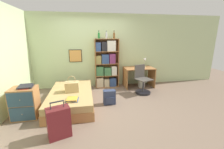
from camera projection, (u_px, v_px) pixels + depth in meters
name	position (u px, v px, depth m)	size (l,w,h in m)	color
ground_plane	(97.00, 102.00, 4.25)	(14.00, 14.00, 0.00)	#756051
wall_back	(93.00, 51.00, 5.38)	(10.00, 0.09, 2.60)	beige
wall_left	(6.00, 59.00, 3.57)	(0.06, 10.00, 2.60)	beige
bed	(71.00, 98.00, 4.11)	(1.13, 1.98, 0.39)	#A36B3D
handbag	(72.00, 87.00, 3.99)	(0.35, 0.26, 0.43)	tan
book_stack_on_bed	(72.00, 99.00, 3.47)	(0.28, 0.34, 0.05)	#334C84
suitcase	(59.00, 123.00, 2.74)	(0.46, 0.36, 0.72)	#5B191E
dresser	(25.00, 103.00, 3.40)	(0.54, 0.45, 0.72)	#A36B3D
magazine_pile_on_dresser	(25.00, 86.00, 3.33)	(0.33, 0.36, 0.04)	#B2382D
bookcase	(106.00, 64.00, 5.38)	(0.84, 0.29, 1.74)	#A36B3D
bottle_green	(99.00, 36.00, 5.07)	(0.07, 0.07, 0.27)	#1E6B2D
bottle_brown	(106.00, 36.00, 5.11)	(0.07, 0.07, 0.26)	#B7BCC1
bottle_clear	(114.00, 36.00, 5.16)	(0.06, 0.06, 0.27)	brown
desk	(139.00, 74.00, 5.49)	(1.06, 0.67, 0.72)	#A36B3D
desk_lamp	(145.00, 60.00, 5.45)	(0.19, 0.14, 0.39)	#ADA89E
desk_chair	(142.00, 84.00, 4.91)	(0.58, 0.58, 0.92)	black
backpack	(109.00, 97.00, 4.12)	(0.33, 0.21, 0.40)	#2D3856
waste_bin	(142.00, 83.00, 5.53)	(0.26, 0.26, 0.29)	#B7B2A8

